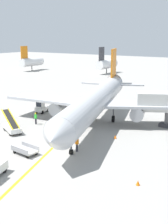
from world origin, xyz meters
The scene contains 13 objects.
ground_plane centered at (0.00, 0.00, 0.00)m, with size 300.00×300.00×0.00m, color gray.
taxi_line_yellow centered at (-1.75, 5.00, 0.00)m, with size 0.30×80.00×0.01m, color yellow.
airliner centered at (-1.92, 13.83, 3.42)m, with size 27.65×34.42×10.10m.
baggage_tug_near_wing centered at (-12.74, 14.18, 0.93)m, with size 1.65×2.57×2.10m.
belt_loader_forward_hold centered at (-9.21, 4.30, 0.78)m, with size 5.03×3.36×2.59m.
baggage_cart_loaded centered at (-2.28, -0.34, 0.47)m, with size 3.82×1.82×0.94m.
ground_crew_marshaller centered at (-9.03, 8.74, 0.91)m, with size 0.36×0.24×1.70m.
ground_crew_wing_walker centered at (1.89, 3.43, 0.91)m, with size 0.36×0.24×1.70m.
safety_cone_nose_left centered at (-7.80, 13.70, 0.22)m, with size 0.36×0.36×0.44m, color orange.
safety_cone_nose_right centered at (10.65, -0.02, 0.22)m, with size 0.36×0.36×0.44m, color orange.
safety_cone_wingtip_left centered at (3.40, 9.58, 0.22)m, with size 0.36×0.36×0.44m, color orange.
distant_aircraft_far_left centered at (-56.61, 58.54, 3.22)m, with size 3.00×10.10×8.80m.
distant_aircraft_mid_left centered at (-29.84, 66.15, 3.22)m, with size 3.00×10.10×8.80m.
Camera 1 is at (19.71, -21.97, 12.43)m, focal length 48.18 mm.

